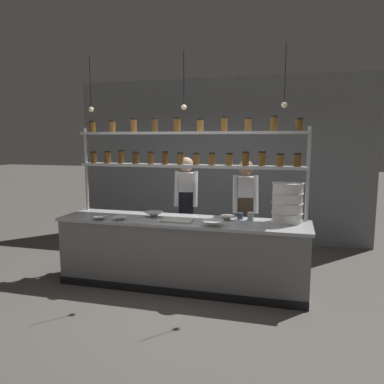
% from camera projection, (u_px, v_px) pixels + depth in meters
% --- Properties ---
extents(ground_plane, '(40.00, 40.00, 0.00)m').
position_uv_depth(ground_plane, '(182.00, 285.00, 5.12)').
color(ground_plane, '#5B5651').
extents(back_wall, '(5.75, 0.12, 3.14)m').
position_uv_depth(back_wall, '(218.00, 160.00, 7.32)').
color(back_wall, gray).
rests_on(back_wall, ground_plane).
extents(prep_counter, '(3.35, 0.76, 0.92)m').
position_uv_depth(prep_counter, '(182.00, 253.00, 5.05)').
color(prep_counter, gray).
rests_on(prep_counter, ground_plane).
extents(spice_shelf_unit, '(3.24, 0.28, 2.28)m').
position_uv_depth(spice_shelf_unit, '(189.00, 152.00, 5.18)').
color(spice_shelf_unit, '#B7BABF').
rests_on(spice_shelf_unit, ground_plane).
extents(chef_left, '(0.40, 0.33, 1.71)m').
position_uv_depth(chef_left, '(186.00, 204.00, 5.81)').
color(chef_left, black).
rests_on(chef_left, ground_plane).
extents(chef_center, '(0.39, 0.32, 1.69)m').
position_uv_depth(chef_center, '(245.00, 210.00, 5.36)').
color(chef_center, black).
rests_on(chef_center, ground_plane).
extents(container_stack, '(0.40, 0.40, 0.51)m').
position_uv_depth(container_stack, '(287.00, 203.00, 4.78)').
color(container_stack, white).
rests_on(container_stack, prep_counter).
extents(cutting_board, '(0.40, 0.26, 0.02)m').
position_uv_depth(cutting_board, '(177.00, 220.00, 4.87)').
color(cutting_board, silver).
rests_on(cutting_board, prep_counter).
extents(prep_bowl_near_left, '(0.21, 0.21, 0.06)m').
position_uv_depth(prep_bowl_near_left, '(227.00, 218.00, 4.96)').
color(prep_bowl_near_left, silver).
rests_on(prep_bowl_near_left, prep_counter).
extents(prep_bowl_center_front, '(0.18, 0.18, 0.05)m').
position_uv_depth(prep_bowl_center_front, '(120.00, 218.00, 4.94)').
color(prep_bowl_center_front, silver).
rests_on(prep_bowl_center_front, prep_counter).
extents(prep_bowl_center_back, '(0.26, 0.26, 0.07)m').
position_uv_depth(prep_bowl_center_back, '(154.00, 214.00, 5.14)').
color(prep_bowl_center_back, silver).
rests_on(prep_bowl_center_back, prep_counter).
extents(prep_bowl_near_right, '(0.27, 0.27, 0.07)m').
position_uv_depth(prep_bowl_near_right, '(213.00, 223.00, 4.60)').
color(prep_bowl_near_right, white).
rests_on(prep_bowl_near_right, prep_counter).
extents(prep_bowl_far_left, '(0.20, 0.20, 0.05)m').
position_uv_depth(prep_bowl_far_left, '(101.00, 218.00, 4.96)').
color(prep_bowl_far_left, '#B2B7BC').
rests_on(prep_bowl_far_left, prep_counter).
extents(serving_cup_front, '(0.07, 0.07, 0.09)m').
position_uv_depth(serving_cup_front, '(240.00, 216.00, 5.01)').
color(serving_cup_front, '#334C70').
rests_on(serving_cup_front, prep_counter).
extents(serving_cup_by_board, '(0.09, 0.09, 0.11)m').
position_uv_depth(serving_cup_by_board, '(251.00, 216.00, 4.93)').
color(serving_cup_by_board, '#B2B7BC').
rests_on(serving_cup_by_board, prep_counter).
extents(pendant_light_row, '(2.64, 0.07, 0.74)m').
position_uv_depth(pendant_light_row, '(182.00, 104.00, 4.77)').
color(pendant_light_row, black).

